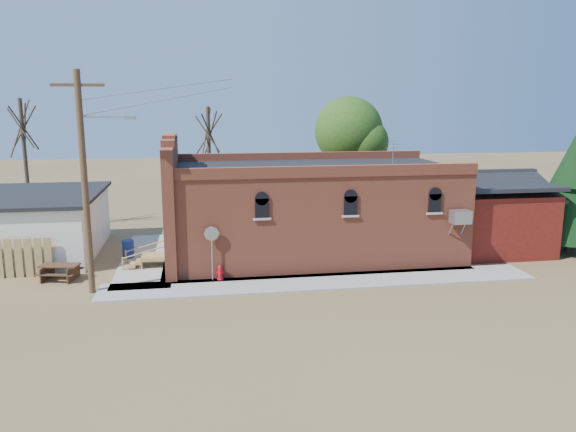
{
  "coord_description": "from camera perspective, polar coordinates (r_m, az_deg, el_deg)",
  "views": [
    {
      "loc": [
        -3.73,
        -22.01,
        7.73
      ],
      "look_at": [
        0.49,
        3.98,
        2.4
      ],
      "focal_mm": 35.0,
      "sensor_mm": 36.0,
      "label": 1
    }
  ],
  "objects": [
    {
      "name": "sidewalk_south",
      "position": [
        24.72,
        3.49,
        -6.7
      ],
      "size": [
        19.0,
        2.2,
        0.08
      ],
      "primitive_type": "cube",
      "color": "#9E9991",
      "rests_on": "ground"
    },
    {
      "name": "brick_bar",
      "position": [
        28.54,
        1.81,
        0.55
      ],
      "size": [
        16.4,
        7.97,
        6.3
      ],
      "color": "#BC5639",
      "rests_on": "ground"
    },
    {
      "name": "tree_leafy",
      "position": [
        36.86,
        6.18,
        8.59
      ],
      "size": [
        4.4,
        4.4,
        8.15
      ],
      "color": "#4E3D2C",
      "rests_on": "ground"
    },
    {
      "name": "ground",
      "position": [
        23.62,
        0.39,
        -7.66
      ],
      "size": [
        120.0,
        120.0,
        0.0
      ],
      "primitive_type": "plane",
      "color": "brown",
      "rests_on": "ground"
    },
    {
      "name": "sidewalk_west",
      "position": [
        29.16,
        -13.97,
        -4.2
      ],
      "size": [
        2.6,
        10.0,
        0.08
      ],
      "primitive_type": "cube",
      "color": "#9E9991",
      "rests_on": "ground"
    },
    {
      "name": "tree_bare_near",
      "position": [
        35.06,
        -8.09,
        8.44
      ],
      "size": [
        2.8,
        2.8,
        7.65
      ],
      "color": "#4E3D2C",
      "rests_on": "ground"
    },
    {
      "name": "fire_hydrant",
      "position": [
        24.92,
        -6.9,
        -5.74
      ],
      "size": [
        0.39,
        0.38,
        0.66
      ],
      "rotation": [
        0.0,
        0.0,
        0.39
      ],
      "color": "red",
      "rests_on": "sidewalk_south"
    },
    {
      "name": "evergreen_tree",
      "position": [
        32.59,
        27.09,
        3.1
      ],
      "size": [
        3.6,
        3.6,
        6.5
      ],
      "color": "#4E3D2C",
      "rests_on": "ground"
    },
    {
      "name": "red_shed",
      "position": [
        31.91,
        19.46,
        0.93
      ],
      "size": [
        5.4,
        6.4,
        4.3
      ],
      "color": "#54180E",
      "rests_on": "ground"
    },
    {
      "name": "stop_sign",
      "position": [
        24.51,
        -7.77,
        -2.31
      ],
      "size": [
        0.66,
        0.11,
        2.43
      ],
      "rotation": [
        0.0,
        0.0,
        -0.34
      ],
      "color": "#939398",
      "rests_on": "sidewalk_south"
    },
    {
      "name": "tree_bare_far",
      "position": [
        37.47,
        -25.39,
        8.26
      ],
      "size": [
        2.8,
        2.8,
        8.16
      ],
      "color": "#4E3D2C",
      "rests_on": "ground"
    },
    {
      "name": "picnic_table",
      "position": [
        26.95,
        -22.16,
        -5.09
      ],
      "size": [
        1.89,
        1.57,
        0.69
      ],
      "rotation": [
        0.0,
        0.0,
        -0.21
      ],
      "color": "#472D1C",
      "rests_on": "ground"
    },
    {
      "name": "trash_barrel",
      "position": [
        29.32,
        -15.94,
        -3.23
      ],
      "size": [
        0.69,
        0.69,
        0.89
      ],
      "primitive_type": "cylinder",
      "rotation": [
        0.0,
        0.0,
        -0.23
      ],
      "color": "navy",
      "rests_on": "sidewalk_west"
    },
    {
      "name": "utility_pole",
      "position": [
        23.81,
        -19.86,
        3.63
      ],
      "size": [
        3.12,
        0.26,
        9.0
      ],
      "color": "#48291C",
      "rests_on": "ground"
    }
  ]
}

